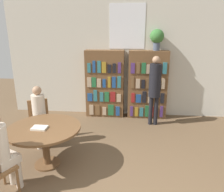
{
  "coord_description": "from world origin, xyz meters",
  "views": [
    {
      "loc": [
        0.17,
        -1.82,
        2.28
      ],
      "look_at": [
        -0.22,
        2.18,
        1.05
      ],
      "focal_mm": 35.0,
      "sensor_mm": 36.0,
      "label": 1
    }
  ],
  "objects": [
    {
      "name": "seated_reader_left",
      "position": [
        -1.65,
        2.06,
        0.69
      ],
      "size": [
        0.38,
        0.4,
        1.23
      ],
      "rotation": [
        0.0,
        0.0,
        -2.64
      ],
      "color": "beige",
      "rests_on": "ground_plane"
    },
    {
      "name": "flower_vase",
      "position": [
        0.74,
        3.8,
        2.09
      ],
      "size": [
        0.35,
        0.35,
        0.52
      ],
      "color": "#475166",
      "rests_on": "bookshelf_right"
    },
    {
      "name": "bookshelf_left",
      "position": [
        -0.56,
        3.79,
        0.88
      ],
      "size": [
        1.01,
        0.34,
        1.77
      ],
      "color": "brown",
      "rests_on": "ground_plane"
    },
    {
      "name": "bookshelf_right",
      "position": [
        0.56,
        3.79,
        0.88
      ],
      "size": [
        1.01,
        0.34,
        1.77
      ],
      "color": "brown",
      "rests_on": "ground_plane"
    },
    {
      "name": "chair_left_side",
      "position": [
        -1.74,
        2.22,
        0.49
      ],
      "size": [
        0.54,
        0.54,
        0.89
      ],
      "rotation": [
        0.0,
        0.0,
        -2.64
      ],
      "color": "brown",
      "rests_on": "ground_plane"
    },
    {
      "name": "reading_table",
      "position": [
        -1.28,
        1.38,
        0.6
      ],
      "size": [
        1.22,
        1.22,
        0.71
      ],
      "color": "brown",
      "rests_on": "ground_plane"
    },
    {
      "name": "librarian_standing",
      "position": [
        0.7,
        3.29,
        1.03
      ],
      "size": [
        0.28,
        0.55,
        1.7
      ],
      "color": "black",
      "rests_on": "ground_plane"
    },
    {
      "name": "wall_back",
      "position": [
        0.0,
        3.99,
        1.51
      ],
      "size": [
        6.4,
        0.07,
        3.0
      ],
      "color": "beige",
      "rests_on": "ground_plane"
    },
    {
      "name": "open_book_on_table",
      "position": [
        -1.33,
        1.32,
        0.73
      ],
      "size": [
        0.24,
        0.18,
        0.03
      ],
      "color": "silver",
      "rests_on": "reading_table"
    },
    {
      "name": "seated_reader_right",
      "position": [
        -1.61,
        0.68,
        0.71
      ],
      "size": [
        0.39,
        0.42,
        1.24
      ],
      "rotation": [
        0.0,
        0.0,
        -0.44
      ],
      "color": "beige",
      "rests_on": "ground_plane"
    }
  ]
}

